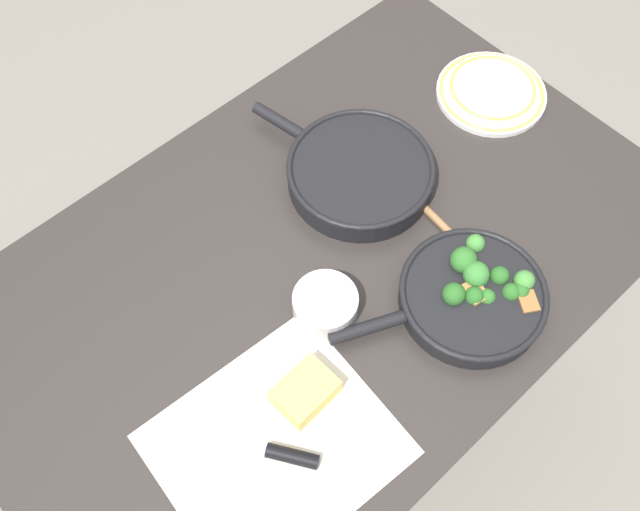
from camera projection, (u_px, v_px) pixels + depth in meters
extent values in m
plane|color=slate|center=(320.00, 392.00, 1.95)|extent=(14.00, 14.00, 0.00)
cube|color=#2D2826|center=(320.00, 265.00, 1.33)|extent=(1.32, 0.83, 0.03)
cylinder|color=#BCBCC1|center=(393.00, 119.00, 1.98)|extent=(0.05, 0.05, 0.70)
cylinder|color=#BCBCC1|center=(12.00, 400.00, 1.57)|extent=(0.05, 0.05, 0.70)
cylinder|color=#BCBCC1|center=(603.00, 288.00, 1.71)|extent=(0.05, 0.05, 0.70)
cylinder|color=black|center=(472.00, 297.00, 1.26)|extent=(0.26, 0.26, 0.04)
torus|color=black|center=(474.00, 292.00, 1.24)|extent=(0.26, 0.26, 0.01)
cylinder|color=black|center=(367.00, 328.00, 1.22)|extent=(0.14, 0.08, 0.02)
cylinder|color=#205218|center=(452.00, 301.00, 1.25)|extent=(0.01, 0.01, 0.02)
sphere|color=#286023|center=(454.00, 294.00, 1.23)|extent=(0.04, 0.04, 0.04)
cylinder|color=#357027|center=(521.00, 286.00, 1.27)|extent=(0.01, 0.01, 0.02)
sphere|color=#428438|center=(524.00, 280.00, 1.25)|extent=(0.04, 0.04, 0.04)
cylinder|color=#205218|center=(497.00, 281.00, 1.27)|extent=(0.01, 0.01, 0.02)
sphere|color=#286023|center=(499.00, 276.00, 1.25)|extent=(0.03, 0.03, 0.03)
cylinder|color=#2C6823|center=(473.00, 282.00, 1.27)|extent=(0.02, 0.02, 0.03)
sphere|color=#387A33|center=(476.00, 274.00, 1.24)|extent=(0.05, 0.05, 0.05)
cylinder|color=#245B1C|center=(485.00, 302.00, 1.25)|extent=(0.01, 0.01, 0.02)
sphere|color=#2D6B28|center=(487.00, 297.00, 1.24)|extent=(0.03, 0.03, 0.03)
cylinder|color=#205218|center=(518.00, 296.00, 1.26)|extent=(0.01, 0.01, 0.02)
sphere|color=#286023|center=(520.00, 291.00, 1.24)|extent=(0.03, 0.03, 0.03)
cylinder|color=#245B1C|center=(461.00, 268.00, 1.28)|extent=(0.02, 0.02, 0.03)
sphere|color=#2D6B28|center=(464.00, 260.00, 1.25)|extent=(0.05, 0.05, 0.05)
cylinder|color=#357027|center=(473.00, 249.00, 1.30)|extent=(0.01, 0.01, 0.02)
sphere|color=#428438|center=(475.00, 243.00, 1.29)|extent=(0.03, 0.03, 0.03)
cylinder|color=#205218|center=(472.00, 302.00, 1.25)|extent=(0.01, 0.01, 0.02)
sphere|color=#286023|center=(474.00, 296.00, 1.23)|extent=(0.03, 0.03, 0.03)
cylinder|color=#245B1C|center=(477.00, 284.00, 1.27)|extent=(0.01, 0.01, 0.02)
sphere|color=#2D6B28|center=(480.00, 279.00, 1.25)|extent=(0.03, 0.03, 0.03)
cylinder|color=#205218|center=(509.00, 297.00, 1.26)|extent=(0.01, 0.01, 0.02)
sphere|color=#286023|center=(511.00, 292.00, 1.24)|extent=(0.03, 0.03, 0.03)
cube|color=olive|center=(526.00, 305.00, 1.24)|extent=(0.05, 0.05, 0.03)
cube|color=#9E703D|center=(491.00, 279.00, 1.27)|extent=(0.03, 0.04, 0.03)
cube|color=#9E703D|center=(474.00, 295.00, 1.25)|extent=(0.04, 0.05, 0.04)
cylinder|color=black|center=(360.00, 175.00, 1.38)|extent=(0.28, 0.28, 0.05)
torus|color=black|center=(361.00, 167.00, 1.36)|extent=(0.29, 0.29, 0.01)
cylinder|color=black|center=(279.00, 121.00, 1.43)|extent=(0.05, 0.12, 0.02)
cylinder|color=#DBC156|center=(360.00, 176.00, 1.39)|extent=(0.23, 0.23, 0.02)
cylinder|color=#996B42|center=(455.00, 238.00, 1.33)|extent=(0.04, 0.31, 0.02)
ellipsoid|color=#996B42|center=(393.00, 176.00, 1.40)|extent=(0.05, 0.07, 0.02)
cube|color=silver|center=(275.00, 444.00, 1.15)|extent=(0.38, 0.34, 0.00)
cube|color=silver|center=(224.00, 440.00, 1.15)|extent=(0.10, 0.13, 0.01)
cylinder|color=black|center=(292.00, 456.00, 1.12)|extent=(0.07, 0.08, 0.02)
cube|color=#E0C15B|center=(305.00, 392.00, 1.17)|extent=(0.10, 0.08, 0.04)
cylinder|color=white|center=(491.00, 93.00, 1.51)|extent=(0.23, 0.23, 0.01)
torus|color=gold|center=(492.00, 91.00, 1.51)|extent=(0.22, 0.22, 0.01)
cylinder|color=white|center=(492.00, 89.00, 1.50)|extent=(0.19, 0.19, 0.01)
torus|color=gold|center=(493.00, 87.00, 1.50)|extent=(0.18, 0.18, 0.01)
cylinder|color=#B7B7BC|center=(325.00, 305.00, 1.24)|extent=(0.11, 0.11, 0.05)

